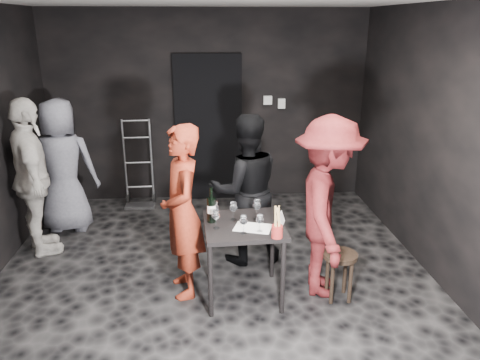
{
  "coord_description": "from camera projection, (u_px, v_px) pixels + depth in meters",
  "views": [
    {
      "loc": [
        -0.07,
        -4.16,
        2.5
      ],
      "look_at": [
        0.28,
        0.25,
        1.01
      ],
      "focal_mm": 35.0,
      "sensor_mm": 36.0,
      "label": 1
    }
  ],
  "objects": [
    {
      "name": "wall_right",
      "position": [
        447.0,
        149.0,
        4.47
      ],
      "size": [
        0.04,
        5.0,
        2.7
      ],
      "primitive_type": "cube",
      "color": "black",
      "rests_on": "ground"
    },
    {
      "name": "bystander_cream",
      "position": [
        30.0,
        165.0,
        5.05
      ],
      "size": [
        1.06,
        1.35,
        2.08
      ],
      "primitive_type": "imported",
      "rotation": [
        0.0,
        0.0,
        2.03
      ],
      "color": "beige",
      "rests_on": "floor"
    },
    {
      "name": "wall_back",
      "position": [
        208.0,
        107.0,
        6.66
      ],
      "size": [
        4.5,
        0.04,
        2.7
      ],
      "primitive_type": "cube",
      "color": "black",
      "rests_on": "ground"
    },
    {
      "name": "wine_glass_f",
      "position": [
        257.0,
        209.0,
        4.35
      ],
      "size": [
        0.1,
        0.1,
        0.21
      ],
      "primitive_type": null,
      "rotation": [
        0.0,
        0.0,
        -0.23
      ],
      "color": "white",
      "rests_on": "tasting_table"
    },
    {
      "name": "wine_glass_d",
      "position": [
        244.0,
        224.0,
        4.06
      ],
      "size": [
        0.07,
        0.07,
        0.19
      ],
      "primitive_type": null,
      "rotation": [
        0.0,
        0.0,
        -0.02
      ],
      "color": "white",
      "rests_on": "tasting_table"
    },
    {
      "name": "man_maroon",
      "position": [
        328.0,
        194.0,
        4.3
      ],
      "size": [
        0.82,
        1.38,
        2.0
      ],
      "primitive_type": "imported",
      "rotation": [
        0.0,
        0.0,
        1.39
      ],
      "color": "#551416",
      "rests_on": "floor"
    },
    {
      "name": "tasting_table",
      "position": [
        244.0,
        233.0,
        4.32
      ],
      "size": [
        0.72,
        0.72,
        0.75
      ],
      "rotation": [
        0.0,
        0.0,
        0.05
      ],
      "color": "black",
      "rests_on": "floor"
    },
    {
      "name": "bystander_grey",
      "position": [
        62.0,
        159.0,
        5.68
      ],
      "size": [
        0.92,
        0.52,
        1.84
      ],
      "primitive_type": "imported",
      "rotation": [
        0.0,
        0.0,
        3.11
      ],
      "color": "slate",
      "rests_on": "floor"
    },
    {
      "name": "wine_bottle",
      "position": [
        211.0,
        209.0,
        4.29
      ],
      "size": [
        0.08,
        0.08,
        0.33
      ],
      "rotation": [
        0.0,
        0.0,
        0.07
      ],
      "color": "black",
      "rests_on": "tasting_table"
    },
    {
      "name": "server_red",
      "position": [
        182.0,
        204.0,
        4.31
      ],
      "size": [
        0.56,
        0.74,
        1.83
      ],
      "primitive_type": "imported",
      "rotation": [
        0.0,
        0.0,
        -1.38
      ],
      "color": "maroon",
      "rests_on": "floor"
    },
    {
      "name": "tasting_mat",
      "position": [
        253.0,
        228.0,
        4.2
      ],
      "size": [
        0.38,
        0.31,
        0.0
      ],
      "primitive_type": "cube",
      "rotation": [
        0.0,
        0.0,
        -0.31
      ],
      "color": "white",
      "rests_on": "tasting_table"
    },
    {
      "name": "hand_truck",
      "position": [
        140.0,
        190.0,
        6.69
      ],
      "size": [
        0.41,
        0.35,
        1.24
      ],
      "rotation": [
        0.0,
        0.0,
        0.02
      ],
      "color": "#B2B2B7",
      "rests_on": "floor"
    },
    {
      "name": "reserved_card",
      "position": [
        278.0,
        219.0,
        4.26
      ],
      "size": [
        0.13,
        0.16,
        0.11
      ],
      "primitive_type": null,
      "rotation": [
        0.0,
        0.0,
        -0.35
      ],
      "color": "white",
      "rests_on": "tasting_table"
    },
    {
      "name": "breadstick_cup",
      "position": [
        277.0,
        223.0,
        3.97
      ],
      "size": [
        0.1,
        0.1,
        0.31
      ],
      "rotation": [
        0.0,
        0.0,
        -0.05
      ],
      "color": "maroon",
      "rests_on": "tasting_table"
    },
    {
      "name": "floor",
      "position": [
        215.0,
        282.0,
        4.74
      ],
      "size": [
        4.5,
        5.0,
        0.02
      ],
      "primitive_type": "cube",
      "color": "black",
      "rests_on": "ground"
    },
    {
      "name": "stool",
      "position": [
        340.0,
        264.0,
        4.36
      ],
      "size": [
        0.32,
        0.32,
        0.47
      ],
      "rotation": [
        0.0,
        0.0,
        0.27
      ],
      "color": "#342316",
      "rests_on": "floor"
    },
    {
      "name": "wallbox_lower",
      "position": [
        281.0,
        103.0,
        6.68
      ],
      "size": [
        0.1,
        0.06,
        0.14
      ],
      "primitive_type": "cube",
      "color": "#B7B7B2",
      "rests_on": "wall_back"
    },
    {
      "name": "wall_front",
      "position": [
        226.0,
        314.0,
        1.94
      ],
      "size": [
        4.5,
        0.04,
        2.7
      ],
      "primitive_type": "cube",
      "color": "black",
      "rests_on": "ground"
    },
    {
      "name": "wine_glass_a",
      "position": [
        216.0,
        218.0,
        4.16
      ],
      "size": [
        0.08,
        0.08,
        0.19
      ],
      "primitive_type": null,
      "rotation": [
        0.0,
        0.0,
        0.19
      ],
      "color": "white",
      "rests_on": "tasting_table"
    },
    {
      "name": "woman_black",
      "position": [
        246.0,
        184.0,
        4.94
      ],
      "size": [
        0.92,
        0.6,
        1.77
      ],
      "primitive_type": "imported",
      "rotation": [
        0.0,
        0.0,
        3.29
      ],
      "color": "black",
      "rests_on": "floor"
    },
    {
      "name": "wine_glass_b",
      "position": [
        215.0,
        210.0,
        4.33
      ],
      "size": [
        0.09,
        0.09,
        0.2
      ],
      "primitive_type": null,
      "rotation": [
        0.0,
        0.0,
        0.24
      ],
      "color": "white",
      "rests_on": "tasting_table"
    },
    {
      "name": "wine_glass_c",
      "position": [
        233.0,
        210.0,
        4.33
      ],
      "size": [
        0.08,
        0.08,
        0.19
      ],
      "primitive_type": null,
      "rotation": [
        0.0,
        0.0,
        -0.14
      ],
      "color": "white",
      "rests_on": "tasting_table"
    },
    {
      "name": "wine_glass_e",
      "position": [
        260.0,
        222.0,
        4.09
      ],
      "size": [
        0.08,
        0.08,
        0.18
      ],
      "primitive_type": null,
      "rotation": [
        0.0,
        0.0,
        0.3
      ],
      "color": "white",
      "rests_on": "tasting_table"
    },
    {
      "name": "doorway",
      "position": [
        208.0,
        129.0,
        6.7
      ],
      "size": [
        0.95,
        0.1,
        2.1
      ],
      "primitive_type": "cube",
      "color": "black",
      "rests_on": "ground"
    },
    {
      "name": "wallbox_upper",
      "position": [
        268.0,
        100.0,
        6.65
      ],
      "size": [
        0.12,
        0.06,
        0.12
      ],
      "primitive_type": "cube",
      "color": "#B7B7B2",
      "rests_on": "wall_back"
    }
  ]
}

